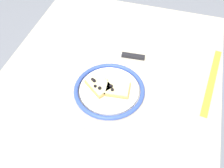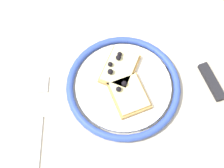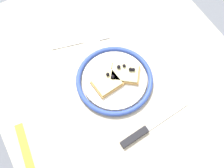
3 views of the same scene
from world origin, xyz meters
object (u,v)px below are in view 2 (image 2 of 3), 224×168
object	(u,v)px
plate	(123,86)
pizza_slice_near	(129,95)
knife	(204,69)
fork	(40,120)
dining_table	(132,91)
pizza_slice_far	(119,68)

from	to	relation	value
plate	pizza_slice_near	distance (m)	0.03
plate	knife	bearing A→B (deg)	-2.33
pizza_slice_near	fork	world-z (taller)	pizza_slice_near
dining_table	pizza_slice_far	distance (m)	0.11
plate	fork	distance (m)	0.19
dining_table	pizza_slice_far	world-z (taller)	pizza_slice_far
plate	fork	xyz separation A→B (m)	(-0.19, -0.03, -0.01)
pizza_slice_near	pizza_slice_far	xyz separation A→B (m)	(-0.00, 0.07, 0.00)
pizza_slice_near	knife	size ratio (longest dim) A/B	0.38
dining_table	knife	bearing A→B (deg)	-10.29
pizza_slice_far	fork	bearing A→B (deg)	-161.56
knife	plate	bearing A→B (deg)	177.67
pizza_slice_far	fork	distance (m)	0.20
knife	pizza_slice_near	bearing A→B (deg)	-173.52
dining_table	fork	world-z (taller)	fork
dining_table	plate	distance (m)	0.10
dining_table	pizza_slice_near	size ratio (longest dim) A/B	11.38
plate	knife	distance (m)	0.19
pizza_slice_far	dining_table	bearing A→B (deg)	-29.49
fork	pizza_slice_near	bearing A→B (deg)	-0.79
pizza_slice_near	knife	bearing A→B (deg)	6.48
pizza_slice_far	fork	xyz separation A→B (m)	(-0.19, -0.06, -0.02)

